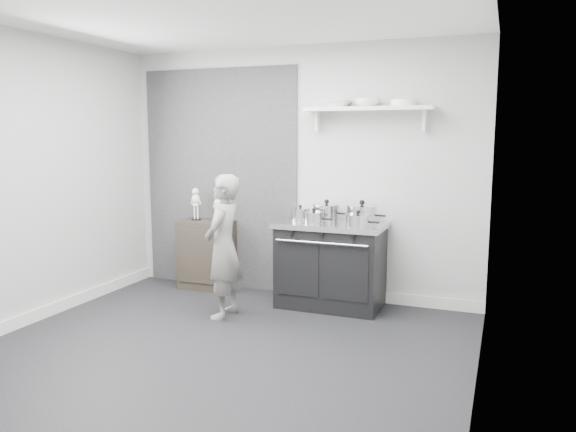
# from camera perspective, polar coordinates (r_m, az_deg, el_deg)

# --- Properties ---
(ground) EXTENTS (4.00, 4.00, 0.00)m
(ground) POSITION_cam_1_polar(r_m,az_deg,el_deg) (4.81, -6.77, -13.30)
(ground) COLOR black
(ground) RESTS_ON ground
(room_shell) EXTENTS (4.02, 3.62, 2.71)m
(room_shell) POSITION_cam_1_polar(r_m,az_deg,el_deg) (4.65, -7.22, 6.66)
(room_shell) COLOR #AEAFAC
(room_shell) RESTS_ON ground
(wall_shelf) EXTENTS (1.30, 0.26, 0.24)m
(wall_shelf) POSITION_cam_1_polar(r_m,az_deg,el_deg) (5.77, 8.14, 10.63)
(wall_shelf) COLOR silver
(wall_shelf) RESTS_ON room_shell
(stove) EXTENTS (1.10, 0.69, 0.88)m
(stove) POSITION_cam_1_polar(r_m,az_deg,el_deg) (5.81, 4.37, -4.88)
(stove) COLOR black
(stove) RESTS_ON ground
(side_cabinet) EXTENTS (0.61, 0.36, 0.79)m
(side_cabinet) POSITION_cam_1_polar(r_m,az_deg,el_deg) (6.53, -8.24, -3.89)
(side_cabinet) COLOR black
(side_cabinet) RESTS_ON ground
(child) EXTENTS (0.37, 0.53, 1.39)m
(child) POSITION_cam_1_polar(r_m,az_deg,el_deg) (5.43, -6.57, -3.11)
(child) COLOR slate
(child) RESTS_ON ground
(pot_front_left) EXTENTS (0.28, 0.19, 0.17)m
(pot_front_left) POSITION_cam_1_polar(r_m,az_deg,el_deg) (5.73, 1.27, 0.13)
(pot_front_left) COLOR #BDBDBF
(pot_front_left) RESTS_ON stove
(pot_back_left) EXTENTS (0.37, 0.29, 0.22)m
(pot_back_left) POSITION_cam_1_polar(r_m,az_deg,el_deg) (5.85, 3.94, 0.42)
(pot_back_left) COLOR #BDBDBF
(pot_back_left) RESTS_ON stove
(pot_back_right) EXTENTS (0.40, 0.31, 0.23)m
(pot_back_right) POSITION_cam_1_polar(r_m,az_deg,el_deg) (5.70, 7.51, 0.22)
(pot_back_right) COLOR #BDBDBF
(pot_back_right) RESTS_ON stove
(pot_front_right) EXTENTS (0.33, 0.24, 0.17)m
(pot_front_right) POSITION_cam_1_polar(r_m,az_deg,el_deg) (5.44, 7.12, -0.46)
(pot_front_right) COLOR #BDBDBF
(pot_front_right) RESTS_ON stove
(pot_front_center) EXTENTS (0.30, 0.21, 0.16)m
(pot_front_center) POSITION_cam_1_polar(r_m,az_deg,el_deg) (5.60, 2.63, -0.16)
(pot_front_center) COLOR #BDBDBF
(pot_front_center) RESTS_ON stove
(skeleton_full) EXTENTS (0.12, 0.08, 0.42)m
(skeleton_full) POSITION_cam_1_polar(r_m,az_deg,el_deg) (6.50, -9.35, 1.45)
(skeleton_full) COLOR silver
(skeleton_full) RESTS_ON side_cabinet
(skeleton_torso) EXTENTS (0.10, 0.06, 0.36)m
(skeleton_torso) POSITION_cam_1_polar(r_m,az_deg,el_deg) (6.36, -7.17, 1.06)
(skeleton_torso) COLOR silver
(skeleton_torso) RESTS_ON side_cabinet
(bowl_large) EXTENTS (0.28, 0.28, 0.07)m
(bowl_large) POSITION_cam_1_polar(r_m,az_deg,el_deg) (5.85, 5.02, 11.29)
(bowl_large) COLOR white
(bowl_large) RESTS_ON wall_shelf
(bowl_small) EXTENTS (0.25, 0.25, 0.08)m
(bowl_small) POSITION_cam_1_polar(r_m,az_deg,el_deg) (5.77, 8.04, 11.33)
(bowl_small) COLOR white
(bowl_small) RESTS_ON wall_shelf
(plate_stack) EXTENTS (0.24, 0.24, 0.06)m
(plate_stack) POSITION_cam_1_polar(r_m,az_deg,el_deg) (5.70, 11.63, 11.19)
(plate_stack) COLOR white
(plate_stack) RESTS_ON wall_shelf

